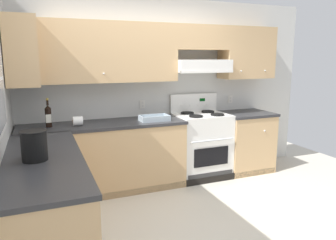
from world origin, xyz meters
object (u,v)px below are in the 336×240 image
Objects in this scene: bucket at (34,145)px; paper_towel_roll at (78,121)px; stove at (201,145)px; wine_bottle at (48,116)px; bowl at (154,119)px.

paper_towel_roll is (0.49, 1.28, -0.07)m from bucket.
paper_towel_roll is at bearing -178.48° from stove.
bucket is at bearing -110.88° from paper_towel_roll.
wine_bottle is at bearing 83.34° from bucket.
stove reaches higher than bowl.
bowl is 1.53× the size of bucket.
wine_bottle reaches higher than bucket.
bowl is (-0.76, -0.10, 0.46)m from stove.
paper_towel_roll is at bearing 176.84° from bowl.
paper_towel_roll is (0.33, -0.05, -0.08)m from wine_bottle.
stove is at bearing -0.17° from wine_bottle.
bowl is 1.92m from bucket.
bucket is at bearing -149.27° from stove.
bucket is (-0.16, -1.33, -0.01)m from wine_bottle.
bowl is at bearing 39.87° from bucket.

